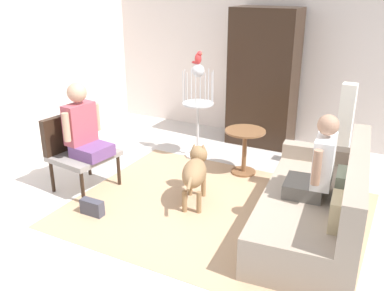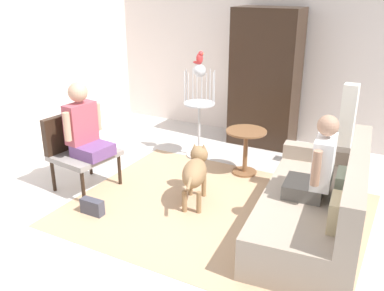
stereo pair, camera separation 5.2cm
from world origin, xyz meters
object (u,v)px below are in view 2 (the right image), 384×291
dog (195,171)px  armoire_cabinet (265,78)px  handbag (92,207)px  parrot (200,58)px  round_end_table (246,146)px  armchair (77,145)px  person_on_armchair (84,126)px  couch (318,207)px  person_on_couch (318,166)px  bird_cage_stand (199,107)px  column_lamp (346,130)px

dog → armoire_cabinet: size_ratio=0.43×
handbag → parrot: bearing=82.7°
round_end_table → handbag: (-1.08, -1.80, -0.30)m
armchair → person_on_armchair: size_ratio=1.05×
armchair → armoire_cabinet: bearing=59.4°
couch → round_end_table: couch is taller
couch → person_on_couch: person_on_couch is taller
bird_cage_stand → parrot: size_ratio=7.52×
couch → person_on_armchair: (-2.71, -0.31, 0.51)m
dog → parrot: size_ratio=4.90×
parrot → dog: bearing=-64.3°
armchair → person_on_couch: 2.84m
person_on_armchair → bird_cage_stand: 1.72m
dog → person_on_couch: bearing=-1.7°
dog → armoire_cabinet: bearing=89.5°
armoire_cabinet → column_lamp: bearing=-23.2°
armchair → dog: bearing=11.8°
armchair → column_lamp: (2.81, 1.96, 0.06)m
armchair → round_end_table: size_ratio=1.50×
person_on_couch → column_lamp: 1.69m
parrot → column_lamp: bearing=11.9°
armchair → parrot: bearing=60.5°
parrot → round_end_table: bearing=-16.5°
couch → handbag: (-2.25, -0.79, -0.21)m
handbag → armchair: bearing=141.1°
armchair → handbag: 0.91m
person_on_couch → parrot: bearing=146.7°
round_end_table → column_lamp: size_ratio=0.50×
parrot → armchair: bearing=-119.5°
armchair → person_on_armchair: bearing=-6.8°
armchair → armoire_cabinet: size_ratio=0.44×
armchair → person_on_couch: (2.82, 0.27, 0.21)m
couch → dog: bearing=179.5°
armchair → bird_cage_stand: bearing=60.5°
round_end_table → bird_cage_stand: (-0.82, 0.24, 0.36)m
round_end_table → bird_cage_stand: 0.92m
dog → column_lamp: size_ratio=0.73×
round_end_table → armoire_cabinet: (-0.20, 1.22, 0.64)m
person_on_couch → dog: person_on_couch is taller
round_end_table → armoire_cabinet: 1.39m
couch → armoire_cabinet: bearing=121.7°
dog → couch: bearing=-0.5°
round_end_table → column_lamp: (1.12, 0.65, 0.20)m
round_end_table → bird_cage_stand: bearing=163.5°
couch → person_on_armchair: person_on_armchair is taller
dog → column_lamp: bearing=50.8°
round_end_table → parrot: parrot is taller
round_end_table → handbag: bearing=-120.9°
handbag → bird_cage_stand: bearing=82.7°
person_on_armchair → parrot: 1.83m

